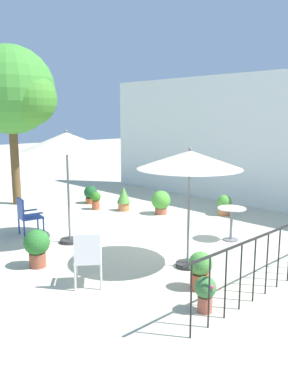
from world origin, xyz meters
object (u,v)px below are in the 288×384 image
(potted_plant_3, at_px, (96,200))
(potted_plant_6, at_px, (91,194))
(patio_chair_1, at_px, (27,214))
(potted_plant_8, at_px, (224,204))
(potted_plant_2, at_px, (37,246))
(potted_plant_5, at_px, (124,198))
(potted_plant_7, at_px, (161,201))
(patio_umbrella_1, at_px, (67,143))
(patio_chair_0, at_px, (88,256))
(shade_tree, at_px, (12,90))
(potted_plant_4, at_px, (205,292))
(potted_plant_0, at_px, (200,269))
(patio_umbrella_0, at_px, (190,161))
(cafe_table_0, at_px, (231,218))

(potted_plant_3, relative_size, potted_plant_6, 0.95)
(patio_chair_1, bearing_deg, potted_plant_8, 67.28)
(patio_chair_1, distance_m, potted_plant_2, 2.13)
(potted_plant_5, distance_m, potted_plant_7, 1.16)
(patio_umbrella_1, distance_m, potted_plant_8, 4.99)
(patio_chair_0, relative_size, potted_plant_8, 1.62)
(potted_plant_6, relative_size, potted_plant_7, 0.84)
(patio_chair_1, bearing_deg, potted_plant_3, 110.00)
(shade_tree, xyz_separation_m, potted_plant_7, (4.04, 2.29, -3.16))
(potted_plant_4, relative_size, potted_plant_8, 0.92)
(patio_chair_0, xyz_separation_m, potted_plant_0, (1.32, 1.26, -0.20))
(potted_plant_4, bearing_deg, patio_umbrella_0, 138.22)
(potted_plant_2, bearing_deg, patio_chair_1, 156.71)
(potted_plant_4, bearing_deg, shade_tree, 170.39)
(potted_plant_8, bearing_deg, potted_plant_2, -91.08)
(patio_chair_0, distance_m, potted_plant_8, 5.77)
(shade_tree, height_order, potted_plant_3, shade_tree)
(patio_umbrella_0, xyz_separation_m, potted_plant_5, (-4.20, 2.08, -1.59))
(patio_umbrella_0, relative_size, potted_plant_6, 3.92)
(patio_umbrella_0, bearing_deg, potted_plant_3, 162.12)
(potted_plant_0, xyz_separation_m, potted_plant_7, (-3.91, 3.16, 0.04))
(potted_plant_3, distance_m, potted_plant_5, 0.86)
(cafe_table_0, relative_size, patio_chair_0, 0.80)
(potted_plant_8, bearing_deg, potted_plant_5, -144.70)
(patio_umbrella_0, xyz_separation_m, potted_plant_4, (1.30, -1.16, -1.66))
(cafe_table_0, bearing_deg, patio_umbrella_0, -79.27)
(cafe_table_0, distance_m, potted_plant_8, 2.34)
(patio_chair_0, bearing_deg, shade_tree, 162.15)
(cafe_table_0, xyz_separation_m, potted_plant_2, (-1.57, -3.96, -0.10))
(patio_umbrella_0, distance_m, patio_umbrella_1, 2.86)
(potted_plant_0, height_order, potted_plant_3, potted_plant_0)
(potted_plant_0, bearing_deg, potted_plant_5, 151.63)
(patio_umbrella_0, relative_size, potted_plant_5, 3.13)
(potted_plant_0, bearing_deg, potted_plant_7, 141.03)
(shade_tree, bearing_deg, potted_plant_0, -6.26)
(potted_plant_2, xyz_separation_m, potted_plant_5, (-2.26, 4.10, -0.03))
(potted_plant_4, bearing_deg, potted_plant_0, 133.54)
(shade_tree, bearing_deg, patio_umbrella_1, -13.14)
(potted_plant_6, bearing_deg, patio_umbrella_0, -19.22)
(patio_umbrella_1, height_order, potted_plant_5, patio_umbrella_1)
(potted_plant_7, bearing_deg, potted_plant_0, -38.97)
(shade_tree, relative_size, patio_chair_1, 5.40)
(shade_tree, distance_m, potted_plant_5, 4.70)
(cafe_table_0, xyz_separation_m, potted_plant_6, (-5.32, 0.04, -0.21))
(patio_umbrella_0, distance_m, potted_plant_4, 2.41)
(potted_plant_4, relative_size, potted_plant_5, 0.75)
(patio_umbrella_1, xyz_separation_m, potted_plant_6, (-2.94, 2.75, -1.90))
(patio_umbrella_1, bearing_deg, potted_plant_6, 136.96)
(shade_tree, height_order, potted_plant_8, shade_tree)
(potted_plant_4, distance_m, potted_plant_5, 6.38)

